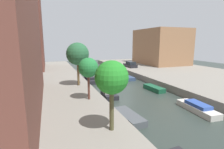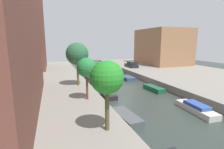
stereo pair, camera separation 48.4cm
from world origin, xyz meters
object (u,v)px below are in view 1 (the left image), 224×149
street_tree_1 (88,68)px  moored_boat_left_2 (109,94)px  apartment_tower_far (14,12)px  street_tree_0 (112,78)px  moored_boat_left_1 (129,117)px  moored_boat_right_1 (197,108)px  parked_car (130,65)px  moored_boat_right_3 (127,78)px  moored_boat_left_4 (83,72)px  low_block_right (161,47)px  moored_boat_left_3 (90,80)px  moored_boat_right_4 (113,72)px  moored_boat_right_2 (154,88)px  street_tree_2 (78,54)px

street_tree_1 → moored_boat_left_2: 5.77m
apartment_tower_far → street_tree_0: 33.90m
moored_boat_left_1 → moored_boat_left_2: size_ratio=1.23×
moored_boat_left_2 → moored_boat_right_1: 9.81m
street_tree_0 → moored_boat_right_1: street_tree_0 is taller
parked_car → moored_boat_right_3: (-4.51, -7.82, -1.27)m
moored_boat_left_1 → moored_boat_left_4: bearing=88.5°
low_block_right → moored_boat_left_4: 22.06m
moored_boat_left_3 → moored_boat_right_4: (6.71, 6.83, -0.06)m
apartment_tower_far → moored_boat_left_1: bearing=-67.1°
parked_car → moored_boat_left_3: size_ratio=1.01×
moored_boat_left_3 → moored_boat_left_4: size_ratio=1.19×
parked_car → moored_boat_right_3: bearing=-120.0°
apartment_tower_far → moored_boat_right_4: 23.50m
moored_boat_left_1 → moored_boat_right_1: bearing=-5.8°
moored_boat_right_1 → moored_boat_right_4: moored_boat_right_1 is taller
apartment_tower_far → moored_boat_left_1: (12.06, -28.56, -12.52)m
low_block_right → moored_boat_right_1: 31.26m
low_block_right → moored_boat_right_4: low_block_right is taller
parked_car → street_tree_0: bearing=-118.6°
moored_boat_right_4 → parked_car: bearing=10.9°
moored_boat_right_1 → moored_boat_right_4: size_ratio=1.31×
apartment_tower_far → moored_boat_left_3: size_ratio=5.83×
street_tree_0 → parked_car: size_ratio=1.12×
moored_boat_right_3 → parked_car: bearing=60.0°
parked_car → moored_boat_right_3: 9.12m
moored_boat_left_1 → moored_boat_right_3: (7.02, 15.25, 0.01)m
apartment_tower_far → moored_boat_right_2: apartment_tower_far is taller
moored_boat_left_3 → moored_boat_right_3: (6.92, -0.08, -0.11)m
parked_car → moored_boat_right_4: parked_car is taller
street_tree_1 → moored_boat_left_1: bearing=-54.3°
low_block_right → moored_boat_right_2: bearing=-127.3°
moored_boat_right_4 → moored_boat_right_3: bearing=-88.3°
street_tree_0 → moored_boat_left_4: size_ratio=1.35×
street_tree_0 → moored_boat_left_1: bearing=47.8°
moored_boat_left_4 → moored_boat_right_1: 25.24m
parked_car → moored_boat_left_4: size_ratio=1.20×
apartment_tower_far → moored_boat_left_3: (12.16, -13.24, -12.40)m
moored_boat_left_4 → moored_boat_right_3: moored_boat_left_4 is taller
low_block_right → street_tree_2: (-24.59, -16.41, -0.35)m
moored_boat_right_4 → street_tree_2: bearing=-127.6°
parked_car → moored_boat_left_3: bearing=-145.9°
parked_car → moored_boat_right_1: 24.22m
parked_car → moored_boat_left_1: (-11.53, -23.07, -1.28)m
moored_boat_left_2 → moored_boat_left_4: size_ratio=0.93×
street_tree_2 → moored_boat_right_4: 16.22m
apartment_tower_far → parked_car: size_ratio=5.78×
low_block_right → moored_boat_left_3: 24.97m
moored_boat_left_3 → moored_boat_right_2: bearing=-48.3°
parked_car → street_tree_1: bearing=-126.2°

